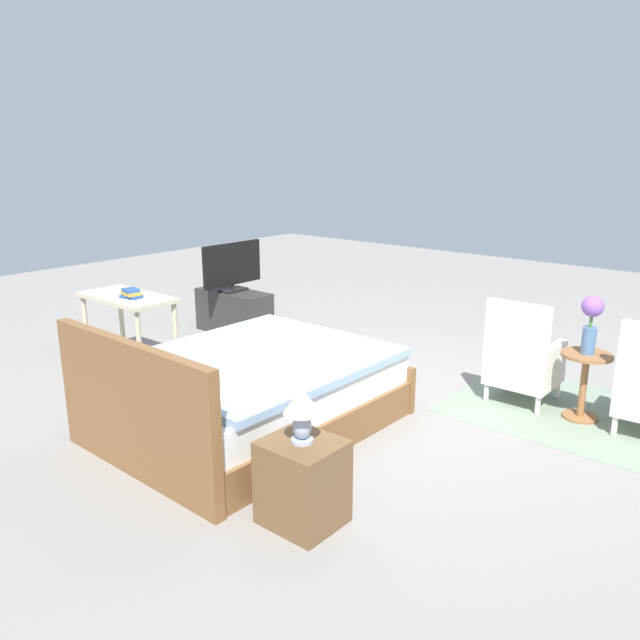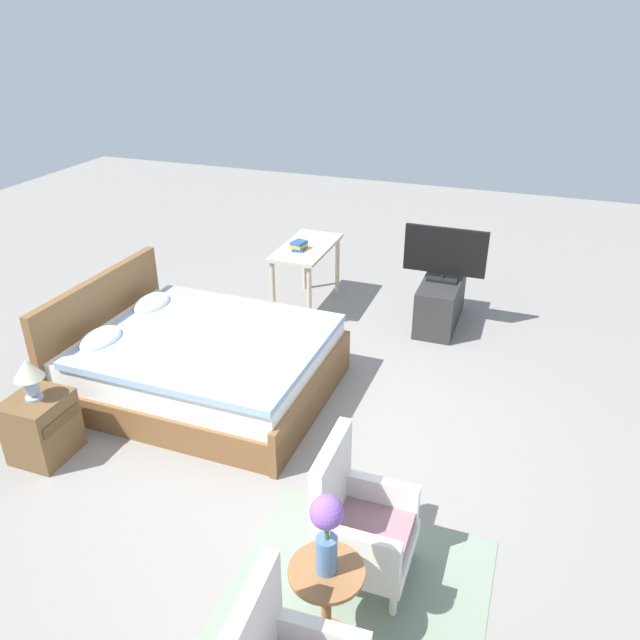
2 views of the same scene
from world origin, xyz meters
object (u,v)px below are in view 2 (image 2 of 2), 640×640
bed (199,362)px  nightstand (42,427)px  tv_stand (440,302)px  flower_vase (327,527)px  table_lamp (29,374)px  vanity_desk (306,255)px  book_stack (299,246)px  tv_flatscreen (445,253)px  armchair_by_window_right (358,524)px  side_table (326,598)px

bed → nightstand: (-1.20, 0.68, -0.04)m
tv_stand → flower_vase: bearing=-178.4°
table_lamp → vanity_desk: 3.31m
book_stack → tv_stand: bearing=-81.1°
flower_vase → tv_stand: size_ratio=0.50×
book_stack → tv_flatscreen: bearing=-81.1°
armchair_by_window_right → vanity_desk: size_ratio=0.88×
table_lamp → tv_flatscreen: tv_flatscreen is taller
side_table → tv_stand: size_ratio=0.59×
bed → vanity_desk: size_ratio=2.11×
table_lamp → tv_stand: size_ratio=0.34×
tv_stand → table_lamp: bearing=143.1°
nightstand → tv_flatscreen: tv_flatscreen is taller
side_table → table_lamp: 2.72m
tv_stand → bed: bearing=139.4°
table_lamp → flower_vase: bearing=-106.8°
table_lamp → book_stack: size_ratio=1.49×
bed → table_lamp: bearing=150.3°
nightstand → book_stack: size_ratio=2.35×
tv_flatscreen → armchair_by_window_right: bearing=-177.9°
armchair_by_window_right → tv_stand: size_ratio=0.96×
flower_vase → tv_stand: 4.10m
flower_vase → book_stack: size_ratio=2.16×
side_table → table_lamp: (0.78, 2.58, 0.38)m
vanity_desk → armchair_by_window_right: bearing=-154.4°
bed → flower_vase: size_ratio=4.59×
nightstand → book_stack: book_stack is taller
armchair_by_window_right → flower_vase: size_ratio=1.93×
side_table → tv_stand: (4.05, 0.12, -0.10)m
nightstand → flower_vase: bearing=-106.8°
bed → flower_vase: 2.80m
table_lamp → tv_flatscreen: bearing=-36.9°
table_lamp → book_stack: 3.17m
vanity_desk → flower_vase: bearing=-157.6°
side_table → tv_stand: side_table is taller
bed → book_stack: (1.84, -0.23, 0.49)m
nightstand → vanity_desk: bearing=-16.7°
bed → armchair_by_window_right: (-1.45, -1.91, 0.09)m
nightstand → table_lamp: (0.00, 0.00, 0.47)m
side_table → book_stack: size_ratio=2.54×
table_lamp → book_stack: table_lamp is taller
armchair_by_window_right → side_table: size_ratio=1.63×
armchair_by_window_right → tv_stand: (3.53, 0.13, -0.13)m
armchair_by_window_right → tv_stand: bearing=2.1°
table_lamp → tv_stand: table_lamp is taller
tv_stand → book_stack: (-0.24, 1.55, 0.53)m
vanity_desk → side_table: bearing=-157.6°
armchair_by_window_right → bed: bearing=52.8°
table_lamp → tv_stand: 4.13m
nightstand → vanity_desk: size_ratio=0.50×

